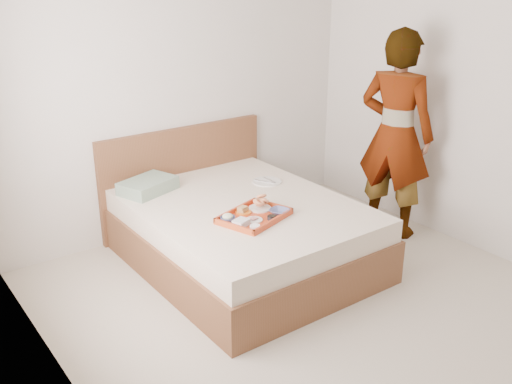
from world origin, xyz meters
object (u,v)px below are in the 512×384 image
object	(u,v)px
dinner_plate	(267,182)
person	(396,135)
tray	(254,216)
bed	(244,234)

from	to	relation	value
dinner_plate	person	distance (m)	1.20
tray	person	world-z (taller)	person
tray	bed	bearing A→B (deg)	51.86
bed	person	size ratio (longest dim) A/B	1.08
tray	person	xyz separation A→B (m)	(1.55, 0.02, 0.37)
tray	dinner_plate	world-z (taller)	tray
bed	dinner_plate	size ratio (longest dim) A/B	7.82
bed	dinner_plate	distance (m)	0.60
dinner_plate	tray	bearing A→B (deg)	-134.21
tray	person	bearing A→B (deg)	-17.14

